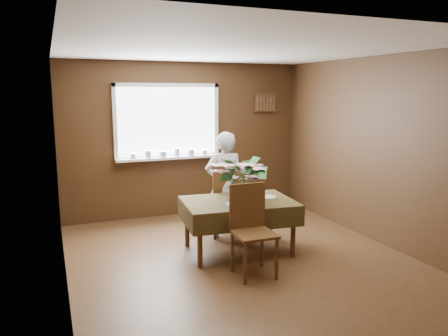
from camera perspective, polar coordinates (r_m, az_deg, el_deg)
name	(u,v)px	position (r m, az deg, el deg)	size (l,w,h in m)	color
floor	(241,260)	(5.46, 2.21, -11.87)	(4.50, 4.50, 0.00)	#452C17
ceiling	(242,49)	(5.09, 2.41, 15.27)	(4.50, 4.50, 0.00)	white
wall_back	(185,140)	(7.22, -5.07, 3.72)	(4.00, 4.00, 0.00)	brown
wall_front	(373,204)	(3.25, 18.89, -4.41)	(4.00, 4.00, 0.00)	brown
wall_left	(60,170)	(4.68, -20.61, -0.24)	(4.50, 4.50, 0.00)	brown
wall_right	(377,150)	(6.22, 19.37, 2.20)	(4.50, 4.50, 0.00)	brown
window_assembly	(168,134)	(7.08, -7.29, 4.37)	(1.72, 0.20, 1.22)	white
spoon_rack	(265,102)	(7.70, 5.43, 8.57)	(0.44, 0.05, 0.33)	#52341A
dining_table	(238,207)	(5.54, 1.90, -5.07)	(1.47, 1.08, 0.68)	#52341A
chair_far	(222,197)	(6.18, -0.21, -3.77)	(0.52, 0.52, 1.04)	#52341A
chair_near	(251,226)	(4.93, 3.56, -7.55)	(0.45, 0.45, 1.01)	#52341A
seated_woman	(224,185)	(6.10, 0.04, -2.20)	(0.54, 0.36, 1.49)	white
flower_bouquet	(241,175)	(5.30, 2.27, -0.93)	(0.64, 0.64, 0.55)	white
side_plate	(268,197)	(5.70, 5.73, -3.80)	(0.22, 0.22, 0.01)	white
table_knife	(251,203)	(5.37, 3.60, -4.61)	(0.02, 0.21, 0.00)	silver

